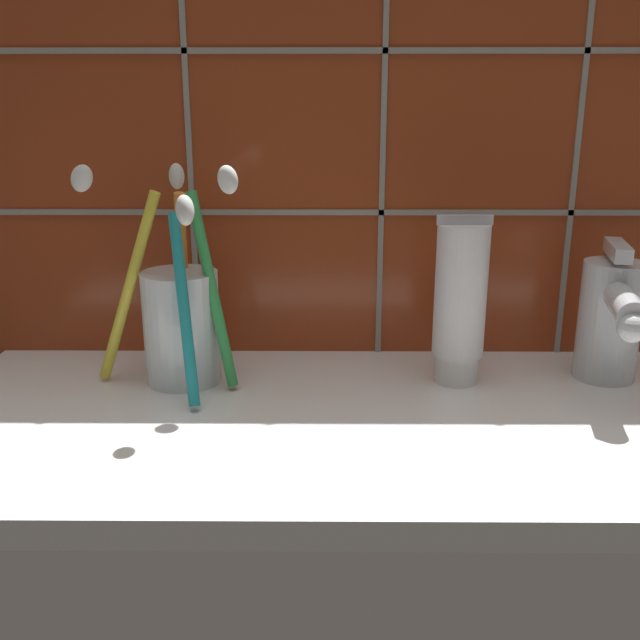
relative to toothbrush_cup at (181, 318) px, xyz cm
name	(u,v)px	position (x,y,z in cm)	size (l,w,h in cm)	color
sink_counter	(368,425)	(15.45, -6.68, -6.62)	(68.51, 29.74, 2.00)	white
tile_wall_backsplash	(363,157)	(15.46, 8.44, 12.60)	(78.51, 1.72, 40.44)	#933819
toothbrush_cup	(181,318)	(0.00, 0.00, 0.00)	(14.24, 12.76, 18.51)	silver
toothpaste_tube	(460,301)	(23.31, 0.16, 1.43)	(4.52, 4.30, 14.25)	white
sink_faucet	(612,316)	(36.08, 0.23, 0.13)	(5.59, 12.85, 11.82)	silver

